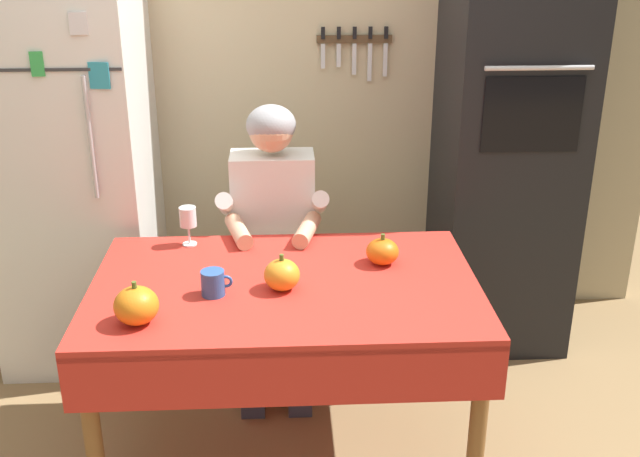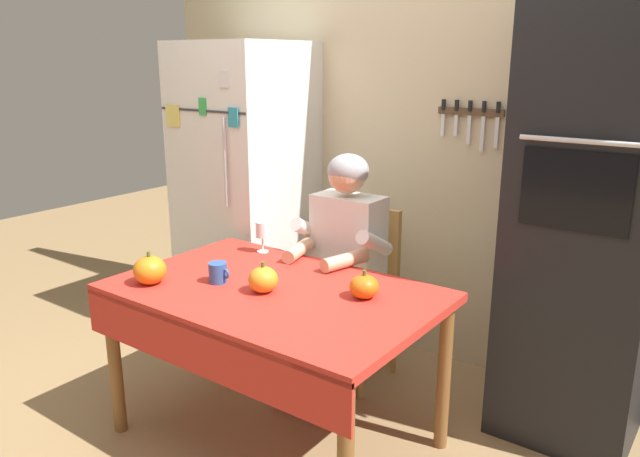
{
  "view_description": "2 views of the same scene",
  "coord_description": "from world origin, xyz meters",
  "px_view_note": "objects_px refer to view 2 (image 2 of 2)",
  "views": [
    {
      "loc": [
        0.0,
        -2.36,
        1.95
      ],
      "look_at": [
        0.13,
        0.22,
        0.9
      ],
      "focal_mm": 42.29,
      "sensor_mm": 36.0,
      "label": 1
    },
    {
      "loc": [
        1.63,
        -1.79,
        1.7
      ],
      "look_at": [
        0.14,
        0.25,
        1.0
      ],
      "focal_mm": 34.42,
      "sensor_mm": 36.0,
      "label": 2
    }
  ],
  "objects_px": {
    "wine_glass": "(262,231)",
    "pumpkin_small": "(263,279)",
    "dining_table": "(271,308)",
    "pumpkin_medium": "(150,270)",
    "pumpkin_large": "(364,286)",
    "seated_person": "(341,254)",
    "coffee_mug": "(218,273)",
    "wall_oven": "(590,213)",
    "refrigerator": "(246,191)",
    "chair_behind_person": "(360,285)"
  },
  "relations": [
    {
      "from": "wall_oven",
      "to": "pumpkin_small",
      "type": "height_order",
      "value": "wall_oven"
    },
    {
      "from": "pumpkin_small",
      "to": "wall_oven",
      "type": "bearing_deg",
      "value": 42.08
    },
    {
      "from": "wine_glass",
      "to": "pumpkin_medium",
      "type": "height_order",
      "value": "wine_glass"
    },
    {
      "from": "wine_glass",
      "to": "coffee_mug",
      "type": "bearing_deg",
      "value": -73.52
    },
    {
      "from": "coffee_mug",
      "to": "pumpkin_large",
      "type": "xyz_separation_m",
      "value": [
        0.62,
        0.23,
        0.0
      ]
    },
    {
      "from": "refrigerator",
      "to": "pumpkin_small",
      "type": "relative_size",
      "value": 13.36
    },
    {
      "from": "wall_oven",
      "to": "dining_table",
      "type": "height_order",
      "value": "wall_oven"
    },
    {
      "from": "wine_glass",
      "to": "pumpkin_medium",
      "type": "relative_size",
      "value": 1.09
    },
    {
      "from": "pumpkin_large",
      "to": "wine_glass",
      "type": "bearing_deg",
      "value": 163.64
    },
    {
      "from": "seated_person",
      "to": "wine_glass",
      "type": "height_order",
      "value": "seated_person"
    },
    {
      "from": "chair_behind_person",
      "to": "wine_glass",
      "type": "relative_size",
      "value": 5.78
    },
    {
      "from": "refrigerator",
      "to": "pumpkin_large",
      "type": "relative_size",
      "value": 14.46
    },
    {
      "from": "refrigerator",
      "to": "wine_glass",
      "type": "distance_m",
      "value": 0.76
    },
    {
      "from": "refrigerator",
      "to": "dining_table",
      "type": "xyz_separation_m",
      "value": [
        0.95,
        -0.88,
        -0.24
      ]
    },
    {
      "from": "wall_oven",
      "to": "seated_person",
      "type": "bearing_deg",
      "value": -163.77
    },
    {
      "from": "chair_behind_person",
      "to": "pumpkin_small",
      "type": "height_order",
      "value": "chair_behind_person"
    },
    {
      "from": "pumpkin_large",
      "to": "coffee_mug",
      "type": "bearing_deg",
      "value": -159.83
    },
    {
      "from": "seated_person",
      "to": "wine_glass",
      "type": "bearing_deg",
      "value": -146.82
    },
    {
      "from": "wine_glass",
      "to": "pumpkin_medium",
      "type": "bearing_deg",
      "value": -98.81
    },
    {
      "from": "dining_table",
      "to": "seated_person",
      "type": "height_order",
      "value": "seated_person"
    },
    {
      "from": "chair_behind_person",
      "to": "coffee_mug",
      "type": "distance_m",
      "value": 0.92
    },
    {
      "from": "wall_oven",
      "to": "dining_table",
      "type": "relative_size",
      "value": 1.5
    },
    {
      "from": "wall_oven",
      "to": "coffee_mug",
      "type": "relative_size",
      "value": 18.99
    },
    {
      "from": "refrigerator",
      "to": "wall_oven",
      "type": "xyz_separation_m",
      "value": [
        2.0,
        0.04,
        0.15
      ]
    },
    {
      "from": "coffee_mug",
      "to": "wall_oven",
      "type": "bearing_deg",
      "value": 37.25
    },
    {
      "from": "dining_table",
      "to": "pumpkin_small",
      "type": "height_order",
      "value": "pumpkin_small"
    },
    {
      "from": "wall_oven",
      "to": "dining_table",
      "type": "distance_m",
      "value": 1.45
    },
    {
      "from": "wall_oven",
      "to": "dining_table",
      "type": "xyz_separation_m",
      "value": [
        -1.05,
        -0.92,
        -0.39
      ]
    },
    {
      "from": "refrigerator",
      "to": "wine_glass",
      "type": "xyz_separation_m",
      "value": [
        0.57,
        -0.5,
        -0.05
      ]
    },
    {
      "from": "coffee_mug",
      "to": "pumpkin_small",
      "type": "xyz_separation_m",
      "value": [
        0.24,
        0.03,
        0.01
      ]
    },
    {
      "from": "wine_glass",
      "to": "wall_oven",
      "type": "bearing_deg",
      "value": 20.62
    },
    {
      "from": "dining_table",
      "to": "wine_glass",
      "type": "distance_m",
      "value": 0.58
    },
    {
      "from": "pumpkin_medium",
      "to": "pumpkin_large",
      "type": "bearing_deg",
      "value": 26.04
    },
    {
      "from": "dining_table",
      "to": "pumpkin_large",
      "type": "relative_size",
      "value": 11.25
    },
    {
      "from": "wall_oven",
      "to": "pumpkin_large",
      "type": "distance_m",
      "value": 1.05
    },
    {
      "from": "wall_oven",
      "to": "pumpkin_small",
      "type": "distance_m",
      "value": 1.45
    },
    {
      "from": "pumpkin_medium",
      "to": "pumpkin_small",
      "type": "xyz_separation_m",
      "value": [
        0.47,
        0.22,
        -0.01
      ]
    },
    {
      "from": "coffee_mug",
      "to": "pumpkin_small",
      "type": "distance_m",
      "value": 0.24
    },
    {
      "from": "seated_person",
      "to": "coffee_mug",
      "type": "relative_size",
      "value": 11.26
    },
    {
      "from": "dining_table",
      "to": "seated_person",
      "type": "relative_size",
      "value": 1.12
    },
    {
      "from": "refrigerator",
      "to": "pumpkin_medium",
      "type": "bearing_deg",
      "value": -67.53
    },
    {
      "from": "wine_glass",
      "to": "pumpkin_small",
      "type": "bearing_deg",
      "value": -48.43
    },
    {
      "from": "wine_glass",
      "to": "seated_person",
      "type": "bearing_deg",
      "value": 33.18
    },
    {
      "from": "seated_person",
      "to": "wine_glass",
      "type": "relative_size",
      "value": 7.74
    },
    {
      "from": "wall_oven",
      "to": "wine_glass",
      "type": "height_order",
      "value": "wall_oven"
    },
    {
      "from": "pumpkin_large",
      "to": "pumpkin_small",
      "type": "bearing_deg",
      "value": -152.66
    },
    {
      "from": "dining_table",
      "to": "pumpkin_large",
      "type": "bearing_deg",
      "value": 23.69
    },
    {
      "from": "wine_glass",
      "to": "pumpkin_medium",
      "type": "distance_m",
      "value": 0.65
    },
    {
      "from": "wine_glass",
      "to": "pumpkin_large",
      "type": "bearing_deg",
      "value": -16.36
    },
    {
      "from": "dining_table",
      "to": "coffee_mug",
      "type": "height_order",
      "value": "coffee_mug"
    }
  ]
}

